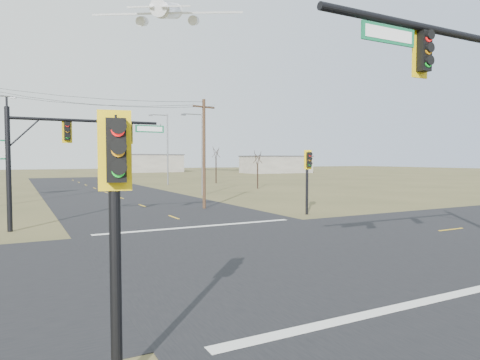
% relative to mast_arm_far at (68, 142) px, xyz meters
% --- Properties ---
extents(ground, '(320.00, 320.00, 0.00)m').
position_rel_mast_arm_far_xyz_m(ground, '(6.65, -10.87, -4.90)').
color(ground, brown).
rests_on(ground, ground).
extents(road_ew, '(160.00, 14.00, 0.02)m').
position_rel_mast_arm_far_xyz_m(road_ew, '(6.65, -10.87, -4.89)').
color(road_ew, black).
rests_on(road_ew, ground).
extents(road_ns, '(14.00, 160.00, 0.02)m').
position_rel_mast_arm_far_xyz_m(road_ns, '(6.65, -10.87, -4.89)').
color(road_ns, black).
rests_on(road_ns, ground).
extents(stop_bar_near, '(12.00, 0.40, 0.01)m').
position_rel_mast_arm_far_xyz_m(stop_bar_near, '(6.65, -18.37, -4.87)').
color(stop_bar_near, silver).
rests_on(stop_bar_near, road_ns).
extents(stop_bar_far, '(12.00, 0.40, 0.01)m').
position_rel_mast_arm_far_xyz_m(stop_bar_far, '(6.65, -3.37, -4.87)').
color(stop_bar_far, silver).
rests_on(stop_bar_far, road_ns).
extents(mast_arm_far, '(8.84, 0.46, 6.77)m').
position_rel_mast_arm_far_xyz_m(mast_arm_far, '(0.00, 0.00, 0.00)').
color(mast_arm_far, black).
rests_on(mast_arm_far, ground).
extents(pedestal_signal_ne, '(0.64, 0.56, 4.60)m').
position_rel_mast_arm_far_xyz_m(pedestal_signal_ne, '(15.55, -1.89, -1.57)').
color(pedestal_signal_ne, black).
rests_on(pedestal_signal_ne, ground).
extents(pedestal_signal_sw, '(0.63, 0.55, 4.80)m').
position_rel_mast_arm_far_xyz_m(pedestal_signal_sw, '(-1.28, -18.98, -1.46)').
color(pedestal_signal_sw, black).
rests_on(pedestal_signal_sw, ground).
extents(utility_pole_near, '(2.06, 0.69, 8.62)m').
position_rel_mast_arm_far_xyz_m(utility_pole_near, '(10.47, 4.86, -0.40)').
color(utility_pole_near, '#4B3420').
rests_on(utility_pole_near, ground).
extents(streetlight_a, '(2.49, 0.34, 8.90)m').
position_rel_mast_arm_far_xyz_m(streetlight_a, '(15.04, 16.54, 0.09)').
color(streetlight_a, slate).
rests_on(streetlight_a, ground).
extents(streetlight_b, '(2.99, 0.34, 10.71)m').
position_rel_mast_arm_far_xyz_m(streetlight_b, '(17.64, 36.31, 1.11)').
color(streetlight_b, slate).
rests_on(streetlight_b, ground).
extents(bare_tree_c, '(2.77, 2.77, 5.35)m').
position_rel_mast_arm_far_xyz_m(bare_tree_c, '(25.73, 22.66, -0.71)').
color(bare_tree_c, black).
rests_on(bare_tree_c, ground).
extents(bare_tree_d, '(2.44, 2.44, 6.23)m').
position_rel_mast_arm_far_xyz_m(bare_tree_d, '(25.90, 36.23, 0.12)').
color(bare_tree_d, black).
rests_on(bare_tree_d, ground).
extents(warehouse_mid, '(20.00, 12.00, 5.00)m').
position_rel_mast_arm_far_xyz_m(warehouse_mid, '(31.65, 99.13, -2.40)').
color(warehouse_mid, '#A9A396').
rests_on(warehouse_mid, ground).
extents(warehouse_right, '(18.00, 10.00, 4.50)m').
position_rel_mast_arm_far_xyz_m(warehouse_right, '(61.65, 74.13, -2.65)').
color(warehouse_right, '#A9A396').
rests_on(warehouse_right, ground).
extents(jet_airliner, '(27.07, 27.60, 14.00)m').
position_rel_mast_arm_far_xyz_m(jet_airliner, '(25.35, 58.22, 28.99)').
color(jet_airliner, white).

